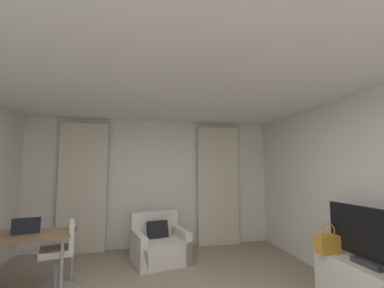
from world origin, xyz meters
The scene contains 10 objects.
wall_window centered at (0.00, 3.03, 1.30)m, with size 5.12×0.06×2.60m.
ceiling centered at (0.00, 0.00, 2.63)m, with size 5.12×6.12×0.06m, color white.
curtain_left_panel centered at (-1.38, 2.90, 1.25)m, with size 0.90×0.06×2.50m.
curtain_right_panel centered at (1.38, 2.90, 1.25)m, with size 0.90×0.06×2.50m.
armchair centered at (0.06, 2.16, 0.27)m, with size 1.03×0.99×0.81m.
desk centered at (-1.77, 1.30, 0.68)m, with size 1.20×0.61×0.75m.
desk_chair centered at (-1.32, 1.35, 0.39)m, with size 0.48×0.48×0.88m.
laptop centered at (-1.71, 1.26, 0.80)m, with size 0.38×0.33×0.22m.
tv_flatscreen centered at (2.18, -0.03, 0.84)m, with size 0.20×1.11×0.63m.
handbag_primary centered at (2.04, 0.43, 0.66)m, with size 0.30×0.14×0.37m.
Camera 1 is at (-0.32, -2.50, 1.58)m, focal length 24.22 mm.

